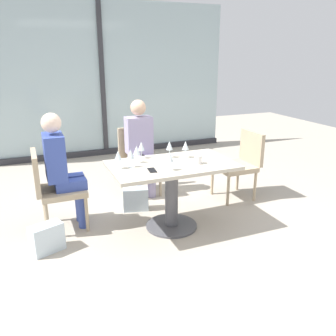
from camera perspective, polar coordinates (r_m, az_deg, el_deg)
The scene contains 19 objects.
ground_plane at distance 3.93m, azimuth 0.56°, elevation -9.48°, with size 12.00×12.00×0.00m, color #A89E8E.
window_wall_backdrop at distance 6.57m, azimuth -10.61°, elevation 12.56°, with size 4.73×0.10×2.70m.
dining_table_main at distance 3.71m, azimuth 0.59°, elevation -2.18°, with size 1.29×0.77×0.73m.
chair_far_left at distance 3.89m, azimuth -18.23°, elevation -2.70°, with size 0.50×0.46×0.87m.
chair_near_window at distance 4.75m, azimuth -4.85°, elevation 1.92°, with size 0.46×0.51×0.87m.
chair_far_right at distance 4.64m, azimuth 11.79°, elevation 1.18°, with size 0.50×0.46×0.87m.
person_far_left at distance 3.83m, azimuth -16.91°, elevation 0.34°, with size 0.39×0.34×1.26m.
person_near_window at distance 4.60m, azimuth -4.50°, elevation 4.00°, with size 0.34×0.39×1.26m.
wine_glass_0 at distance 3.83m, azimuth 2.86°, elevation 3.63°, with size 0.07×0.07×0.18m.
wine_glass_1 at distance 3.40m, azimuth 0.31°, elevation 1.75°, with size 0.07×0.07×0.18m.
wine_glass_2 at distance 3.51m, azimuth -6.09°, elevation 2.21°, with size 0.07×0.07×0.18m.
wine_glass_3 at distance 3.82m, azimuth 0.24°, elevation 3.62°, with size 0.07×0.07×0.18m.
wine_glass_4 at distance 3.80m, azimuth -4.37°, elevation 3.49°, with size 0.07×0.07×0.18m.
wine_glass_5 at distance 3.48m, azimuth -8.13°, elevation 1.97°, with size 0.07×0.07×0.18m.
wine_glass_6 at distance 3.65m, azimuth -5.13°, elevation 2.84°, with size 0.07×0.07×0.18m.
coffee_cup at distance 3.64m, azimuth 4.92°, elevation 1.39°, with size 0.08×0.08×0.09m, color white.
cell_phone_on_table at distance 3.43m, azimuth -2.61°, elevation -0.36°, with size 0.07×0.14×0.01m, color black.
handbag_0 at distance 3.61m, azimuth -19.09°, elevation -10.73°, with size 0.30×0.16×0.28m, color silver.
handbag_1 at distance 4.28m, azimuth -5.30°, elevation -5.03°, with size 0.30×0.16×0.28m, color silver.
Camera 1 is at (-1.36, -3.20, 1.82)m, focal length 37.46 mm.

